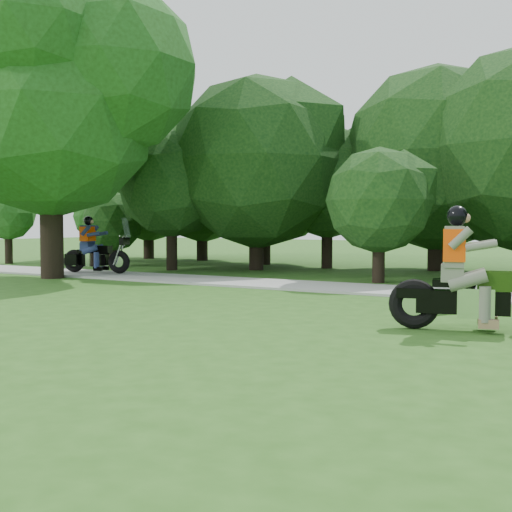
% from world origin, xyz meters
% --- Properties ---
extents(ground, '(100.00, 100.00, 0.00)m').
position_xyz_m(ground, '(0.00, 0.00, 0.00)').
color(ground, '#285317').
rests_on(ground, ground).
extents(walkway, '(60.00, 2.20, 0.06)m').
position_xyz_m(walkway, '(0.00, 8.00, 0.03)').
color(walkway, gray).
rests_on(walkway, ground).
extents(tree_line, '(38.53, 10.56, 7.31)m').
position_xyz_m(tree_line, '(1.16, 14.65, 3.66)').
color(tree_line, black).
rests_on(tree_line, ground).
extents(big_tree_west, '(8.64, 6.56, 9.96)m').
position_xyz_m(big_tree_west, '(-10.54, 6.85, 5.76)').
color(big_tree_west, black).
rests_on(big_tree_west, ground).
extents(chopper_motorcycle, '(2.69, 1.05, 1.94)m').
position_xyz_m(chopper_motorcycle, '(2.44, 3.10, 0.72)').
color(chopper_motorcycle, black).
rests_on(chopper_motorcycle, ground).
extents(touring_motorcycle, '(2.38, 1.07, 1.83)m').
position_xyz_m(touring_motorcycle, '(-10.40, 8.07, 0.72)').
color(touring_motorcycle, black).
rests_on(touring_motorcycle, walkway).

